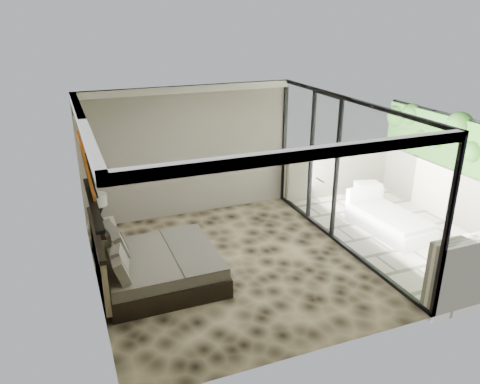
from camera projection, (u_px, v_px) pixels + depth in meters
name	position (u px, v px, depth m)	size (l,w,h in m)	color
floor	(231.00, 265.00, 8.27)	(5.00, 5.00, 0.00)	black
ceiling	(229.00, 108.00, 7.25)	(4.50, 5.00, 0.02)	silver
back_wall	(189.00, 152.00, 9.92)	(4.50, 0.02, 2.80)	gray
left_wall	(90.00, 212.00, 6.99)	(0.02, 5.00, 2.80)	gray
glass_wall	(345.00, 175.00, 8.53)	(0.08, 5.00, 2.80)	white
terrace_slab	(402.00, 234.00, 9.58)	(3.00, 5.00, 0.12)	beige
parapet_far	(458.00, 197.00, 9.82)	(0.30, 5.00, 1.10)	beige
foliage_hedge	(467.00, 146.00, 9.42)	(0.36, 4.60, 1.10)	#30661F
picture_ledge	(93.00, 203.00, 7.06)	(0.12, 2.20, 0.05)	black
bed	(155.00, 266.00, 7.62)	(1.92, 1.87, 1.06)	black
nightstand	(104.00, 236.00, 8.81)	(0.48, 0.48, 0.48)	black
table_lamp	(99.00, 205.00, 8.55)	(0.32, 0.32, 0.58)	black
abstract_canvas	(86.00, 165.00, 7.24)	(0.04, 0.90, 0.90)	#B5360F
framed_print	(91.00, 175.00, 7.24)	(0.03, 0.50, 0.60)	black
ottoman	(368.00, 195.00, 10.72)	(0.53, 0.53, 0.53)	silver
lounger	(388.00, 220.00, 9.52)	(1.00, 1.83, 0.70)	silver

